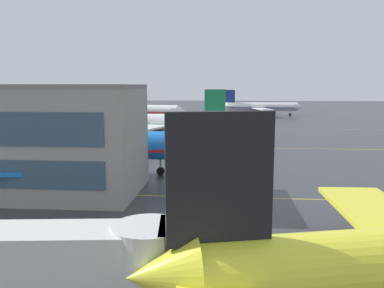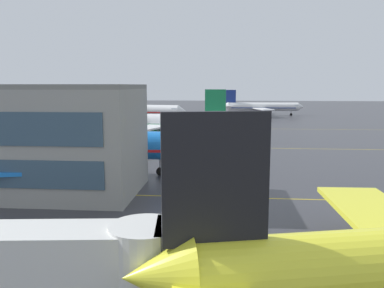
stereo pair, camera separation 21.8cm
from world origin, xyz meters
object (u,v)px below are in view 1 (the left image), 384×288
(airliner_far_left_stand, at_px, (131,110))
(jet_bridge, at_px, (41,258))
(airliner_far_right_stand, at_px, (261,107))
(airliner_third_row, at_px, (155,122))
(airliner_second_row, at_px, (62,145))

(airliner_far_left_stand, xyz_separation_m, jet_bridge, (21.74, -108.58, 0.20))
(airliner_far_right_stand, bearing_deg, jet_bridge, -99.10)
(airliner_far_left_stand, xyz_separation_m, airliner_far_right_stand, (44.50, 33.42, -0.41))
(airliner_third_row, distance_m, airliner_far_right_stand, 77.96)
(airliner_far_left_stand, height_order, jet_bridge, airliner_far_left_stand)
(airliner_second_row, distance_m, airliner_far_left_stand, 74.88)
(airliner_second_row, distance_m, airliner_far_right_stand, 113.73)
(airliner_second_row, xyz_separation_m, airliner_third_row, (6.21, 35.85, -0.18))
(airliner_far_left_stand, distance_m, airliner_far_right_stand, 55.65)
(jet_bridge, bearing_deg, airliner_far_left_stand, 101.32)
(jet_bridge, bearing_deg, airliner_far_right_stand, 80.90)
(airliner_far_left_stand, relative_size, jet_bridge, 2.15)
(airliner_far_right_stand, distance_m, jet_bridge, 143.81)
(jet_bridge, bearing_deg, airliner_second_row, 111.38)
(airliner_second_row, relative_size, airliner_far_right_stand, 1.15)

